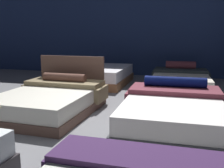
{
  "coord_description": "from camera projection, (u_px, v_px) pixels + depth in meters",
  "views": [
    {
      "loc": [
        1.3,
        -3.88,
        1.42
      ],
      "look_at": [
        0.03,
        0.36,
        0.58
      ],
      "focal_mm": 42.25,
      "sensor_mm": 36.0,
      "label": 1
    }
  ],
  "objects": [
    {
      "name": "ground_plane",
      "position": [
        104.0,
        123.0,
        4.29
      ],
      "size": [
        18.0,
        18.0,
        0.02
      ],
      "primitive_type": "cube",
      "color": "slate"
    },
    {
      "name": "showroom_back_wall",
      "position": [
        152.0,
        24.0,
        8.78
      ],
      "size": [
        18.0,
        0.06,
        3.5
      ],
      "primitive_type": "cube",
      "color": "navy",
      "rests_on": "ground_plane"
    },
    {
      "name": "bed_2",
      "position": [
        51.0,
        100.0,
        4.84
      ],
      "size": [
        1.67,
        2.06,
        0.96
      ],
      "rotation": [
        0.0,
        0.0,
        -0.01
      ],
      "color": "brown",
      "rests_on": "ground_plane"
    },
    {
      "name": "bed_3",
      "position": [
        173.0,
        111.0,
        4.18
      ],
      "size": [
        1.69,
        2.15,
        0.66
      ],
      "rotation": [
        0.0,
        0.0,
        0.03
      ],
      "color": "#313438",
      "rests_on": "ground_plane"
    },
    {
      "name": "bed_4",
      "position": [
        102.0,
        76.0,
        7.55
      ],
      "size": [
        1.47,
        2.14,
        0.49
      ],
      "rotation": [
        0.0,
        0.0,
        0.02
      ],
      "color": "brown",
      "rests_on": "ground_plane"
    },
    {
      "name": "bed_5",
      "position": [
        180.0,
        80.0,
        7.07
      ],
      "size": [
        1.65,
        2.15,
        0.64
      ],
      "rotation": [
        0.0,
        0.0,
        0.06
      ],
      "color": "#33312C",
      "rests_on": "ground_plane"
    }
  ]
}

